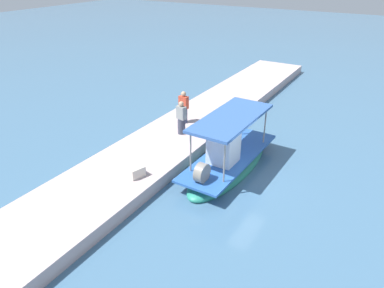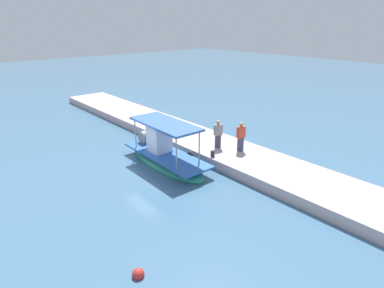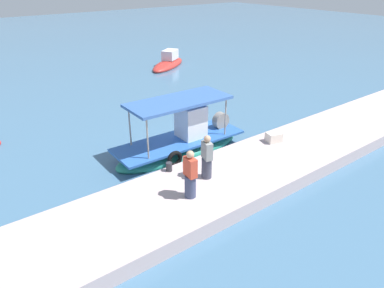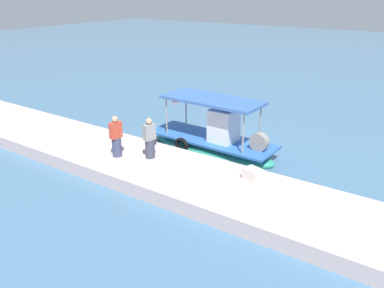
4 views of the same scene
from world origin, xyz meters
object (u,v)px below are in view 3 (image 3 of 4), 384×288
at_px(cargo_crate, 274,137).
at_px(mooring_bollard, 169,167).
at_px(moored_boat_near, 168,63).
at_px(main_fishing_boat, 182,143).
at_px(fisherman_by_crate, 190,176).
at_px(fisherman_near_bollard, 207,159).

bearing_deg(cargo_crate, mooring_bollard, 172.83).
distance_m(mooring_bollard, moored_boat_near, 19.09).
distance_m(main_fishing_boat, moored_boat_near, 16.42).
bearing_deg(cargo_crate, fisherman_by_crate, -167.66).
distance_m(main_fishing_boat, fisherman_by_crate, 4.57).
xyz_separation_m(mooring_bollard, moored_boat_near, (10.60, 15.88, -0.49)).
distance_m(mooring_bollard, cargo_crate, 5.27).
distance_m(fisherman_near_bollard, moored_boat_near, 19.73).
xyz_separation_m(fisherman_near_bollard, cargo_crate, (4.39, 0.59, -0.57)).
height_order(fisherman_near_bollard, mooring_bollard, fisherman_near_bollard).
relative_size(mooring_bollard, moored_boat_near, 0.07).
height_order(mooring_bollard, moored_boat_near, moored_boat_near).
relative_size(main_fishing_boat, cargo_crate, 9.95).
distance_m(fisherman_by_crate, mooring_bollard, 2.03).
distance_m(main_fishing_boat, cargo_crate, 4.17).
bearing_deg(mooring_bollard, moored_boat_near, 56.28).
relative_size(fisherman_by_crate, moored_boat_near, 0.34).
bearing_deg(fisherman_near_bollard, fisherman_by_crate, -152.61).
bearing_deg(mooring_bollard, fisherman_near_bollard, -55.92).
xyz_separation_m(main_fishing_boat, cargo_crate, (3.26, -2.57, 0.31)).
bearing_deg(fisherman_near_bollard, moored_boat_near, 60.33).
relative_size(main_fishing_boat, fisherman_near_bollard, 3.73).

